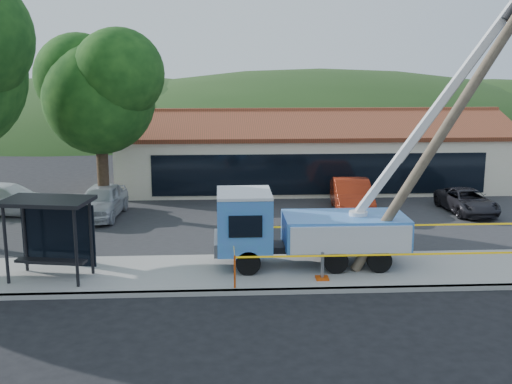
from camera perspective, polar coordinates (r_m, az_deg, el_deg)
The scene contains 17 objects.
ground at distance 19.25m, azimuth 1.13°, elevation -11.26°, with size 120.00×120.00×0.00m, color black.
curb at distance 21.16m, azimuth 0.69°, elevation -8.85°, with size 60.00×0.25×0.15m, color #A5A19B.
sidewalk at distance 22.95m, azimuth 0.37°, elevation -7.18°, with size 60.00×4.00×0.15m, color #A5A19B.
parking_lot at distance 30.62m, azimuth -0.58°, elevation -2.35°, with size 60.00×12.00×0.10m, color #28282B.
strip_mall at distance 38.43m, azimuth 4.84°, elevation 3.31°, with size 22.50×8.53×4.67m.
tree_lot at distance 31.19m, azimuth -13.81°, elevation 9.04°, with size 6.30×5.60×8.94m.
hill_west at distance 74.30m, azimuth -13.86°, elevation 5.66°, with size 78.40×56.00×28.00m, color #1E3A15.
hill_center at distance 73.92m, azimuth 5.65°, elevation 5.91°, with size 89.60×64.00×32.00m, color #1E3A15.
hill_east at distance 79.50m, azimuth 20.12°, elevation 5.66°, with size 72.80×52.00×26.00m, color #1E3A15.
utility_truck at distance 23.24m, azimuth 4.61°, elevation -2.79°, with size 11.18×3.70×10.22m.
leaning_pole at distance 23.01m, azimuth 17.20°, elevation 6.55°, with size 6.22×2.01×10.16m.
bus_shelter at distance 22.82m, azimuth -17.80°, elevation -2.31°, with size 3.14×2.25×2.77m.
caution_tape at distance 23.55m, azimuth 11.66°, elevation -4.67°, with size 11.17×3.77×1.09m.
car_silver at distance 31.56m, azimuth -13.50°, elevation -2.34°, with size 1.86×4.63×1.58m, color silver.
car_red at distance 31.95m, azimuth 8.46°, elevation -1.97°, with size 1.71×4.90×1.61m, color maroon.
car_white at distance 33.55m, azimuth -21.05°, elevation -1.98°, with size 2.05×5.05×1.47m, color white.
car_dark at distance 33.19m, azimuth 18.16°, elevation -1.92°, with size 1.94×4.20×1.17m, color black.
Camera 1 is at (-1.37, -17.65, 7.55)m, focal length 45.00 mm.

